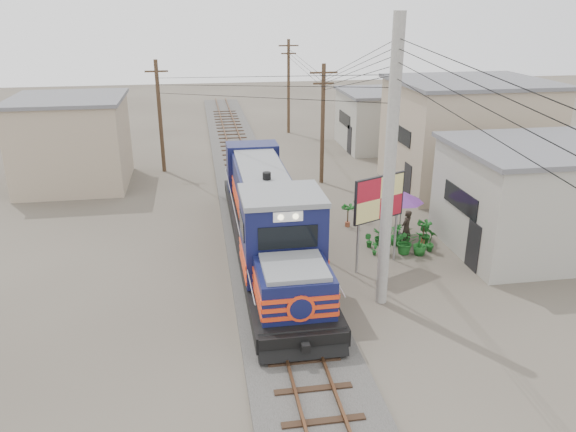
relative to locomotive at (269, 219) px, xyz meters
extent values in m
plane|color=#473F35|center=(0.00, -4.03, -1.72)|extent=(120.00, 120.00, 0.00)
cube|color=#595651|center=(0.00, 5.97, -1.64)|extent=(3.60, 70.00, 0.16)
cube|color=#51331E|center=(-0.54, 5.97, -1.46)|extent=(0.08, 70.00, 0.12)
cube|color=#51331E|center=(0.54, 5.97, -1.46)|extent=(0.08, 70.00, 0.12)
cube|color=black|center=(0.00, 0.05, -0.95)|extent=(2.87, 15.82, 0.54)
cube|color=black|center=(0.00, -4.89, -1.25)|extent=(2.17, 3.16, 0.64)
cube|color=black|center=(0.00, 4.99, -1.25)|extent=(2.17, 3.16, 0.64)
cube|color=#11143E|center=(0.00, -6.08, -0.11)|extent=(2.35, 2.37, 1.48)
cube|color=#11143E|center=(0.00, -3.61, 0.68)|extent=(2.81, 2.57, 3.06)
cube|color=slate|center=(0.00, -3.61, 2.26)|extent=(2.87, 2.70, 0.18)
cube|color=black|center=(0.00, -4.90, 1.22)|extent=(2.01, 0.06, 0.79)
cube|color=white|center=(0.00, -4.91, 1.97)|extent=(0.99, 0.06, 0.35)
cube|color=#11143E|center=(0.00, 2.52, 0.29)|extent=(2.24, 9.69, 2.27)
cube|color=slate|center=(0.00, 2.52, 1.47)|extent=(2.01, 9.69, 0.18)
cube|color=red|center=(0.00, 0.05, -0.41)|extent=(2.91, 15.82, 0.14)
cube|color=red|center=(0.00, 0.05, -0.11)|extent=(2.91, 15.82, 0.14)
cube|color=red|center=(0.00, 0.05, 0.19)|extent=(2.91, 15.82, 0.14)
cylinder|color=#9E9B93|center=(3.50, -4.53, 3.28)|extent=(0.40, 0.40, 10.00)
cylinder|color=#4C3826|center=(4.50, 9.97, 1.78)|extent=(0.24, 0.24, 7.00)
cube|color=#4C3826|center=(4.50, 9.97, 4.78)|extent=(1.60, 0.10, 0.10)
cube|color=#4C3826|center=(4.50, 9.97, 4.18)|extent=(1.20, 0.10, 0.10)
cylinder|color=#4C3826|center=(4.80, 23.97, 2.03)|extent=(0.24, 0.24, 7.50)
cube|color=#4C3826|center=(4.80, 23.97, 5.28)|extent=(1.60, 0.10, 0.10)
cube|color=#4C3826|center=(4.80, 23.97, 4.68)|extent=(1.20, 0.10, 0.10)
cylinder|color=#4C3826|center=(-5.00, 13.97, 1.78)|extent=(0.24, 0.24, 7.00)
cube|color=#4C3826|center=(-5.00, 13.97, 4.78)|extent=(1.60, 0.10, 0.10)
cube|color=#4C3826|center=(-5.00, 13.97, 4.18)|extent=(1.20, 0.10, 0.10)
cube|color=#99968B|center=(11.50, -1.03, 0.53)|extent=(7.00, 6.00, 4.50)
cube|color=slate|center=(11.50, -1.03, 2.88)|extent=(7.35, 6.30, 0.20)
cube|color=black|center=(7.98, -1.03, 0.76)|extent=(0.05, 3.00, 0.90)
cube|color=tan|center=(12.50, 7.97, 1.28)|extent=(8.00, 7.00, 6.00)
cube|color=slate|center=(12.50, 7.97, 4.38)|extent=(8.40, 7.35, 0.20)
cube|color=black|center=(8.48, 7.97, 1.58)|extent=(0.05, 3.50, 0.90)
cube|color=#99968B|center=(11.00, 17.97, 0.28)|extent=(6.00, 6.00, 4.00)
cube|color=slate|center=(11.00, 17.97, 2.38)|extent=(6.30, 6.30, 0.20)
cube|color=black|center=(7.98, 17.97, 0.48)|extent=(0.05, 3.00, 0.90)
cube|color=tan|center=(-10.00, 11.97, 0.78)|extent=(6.00, 6.00, 5.00)
cube|color=slate|center=(-10.00, 11.97, 3.38)|extent=(6.30, 6.30, 0.20)
cube|color=black|center=(-13.02, 11.97, 1.03)|extent=(0.05, 3.00, 0.90)
cylinder|color=#99999E|center=(3.27, -2.10, -0.28)|extent=(0.10, 0.10, 2.86)
cylinder|color=#99999E|center=(5.14, -1.24, -0.28)|extent=(0.10, 0.10, 2.86)
cube|color=black|center=(4.20, -1.67, 1.26)|extent=(2.34, 1.16, 1.83)
cube|color=#AF172A|center=(4.20, -1.70, 1.26)|extent=(2.22, 1.08, 1.72)
cylinder|color=black|center=(6.28, 1.23, -1.67)|extent=(0.40, 0.40, 0.10)
cylinder|color=#99999E|center=(6.28, 1.23, -0.71)|extent=(0.05, 0.05, 2.01)
cone|color=#5E297C|center=(6.28, 1.23, 0.25)|extent=(2.58, 2.58, 0.50)
imported|color=black|center=(6.16, 0.14, -0.88)|extent=(0.73, 0.70, 1.68)
imported|color=#19571D|center=(4.48, -0.63, -1.40)|extent=(0.40, 0.37, 0.62)
imported|color=#19571D|center=(5.02, -0.61, -1.16)|extent=(0.77, 0.73, 1.10)
imported|color=#19571D|center=(5.85, -0.67, -1.17)|extent=(1.17, 1.08, 1.09)
imported|color=#19571D|center=(6.42, -0.90, -1.18)|extent=(0.75, 0.75, 1.06)
imported|color=#19571D|center=(7.01, -0.65, -1.17)|extent=(0.60, 0.69, 1.10)
imported|color=#19571D|center=(4.48, 0.24, -1.41)|extent=(0.43, 0.43, 0.61)
imported|color=#19571D|center=(5.06, 0.38, -1.32)|extent=(0.70, 0.78, 0.79)
imported|color=#19571D|center=(5.77, 0.27, -1.22)|extent=(0.72, 0.72, 0.99)
imported|color=#19571D|center=(6.42, 0.49, -1.35)|extent=(0.44, 0.35, 0.74)
imported|color=#19571D|center=(7.11, 0.24, -1.26)|extent=(0.58, 0.63, 0.91)
camera|label=1|loc=(-2.78, -21.78, 8.52)|focal=35.00mm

